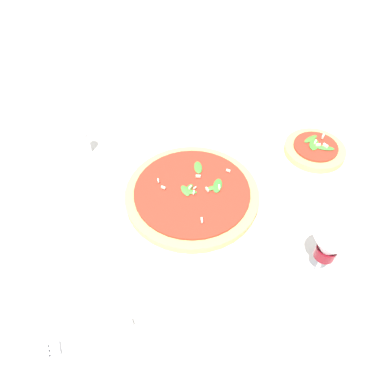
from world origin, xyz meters
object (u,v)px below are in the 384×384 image
pizza_personal_side (314,151)px  side_plate_white (169,114)px  fork (83,339)px  shaker_pepper (84,143)px  wine_glass (327,248)px  pizza_arugula_main (192,196)px

pizza_personal_side → side_plate_white: size_ratio=1.00×
fork → shaker_pepper: 0.52m
pizza_personal_side → side_plate_white: (0.39, -0.18, -0.01)m
pizza_personal_side → wine_glass: 0.37m
shaker_pepper → wine_glass: bearing=144.9°
wine_glass → shaker_pepper: wine_glass is taller
pizza_arugula_main → wine_glass: (-0.25, 0.20, 0.08)m
fork → side_plate_white: side_plate_white is taller
wine_glass → fork: 0.48m
pizza_arugula_main → fork: 0.39m
wine_glass → shaker_pepper: bearing=-35.1°
pizza_personal_side → fork: size_ratio=0.99×
pizza_personal_side → fork: pizza_personal_side is taller
pizza_arugula_main → side_plate_white: pizza_arugula_main is taller
wine_glass → pizza_arugula_main: bearing=-39.0°
side_plate_white → pizza_personal_side: bearing=155.9°
wine_glass → fork: bearing=16.1°
wine_glass → side_plate_white: 0.62m
side_plate_white → shaker_pepper: (0.22, 0.15, 0.02)m
pizza_arugula_main → shaker_pepper: (0.29, -0.17, 0.02)m
pizza_arugula_main → side_plate_white: bearing=-78.9°
wine_glass → side_plate_white: size_ratio=0.80×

